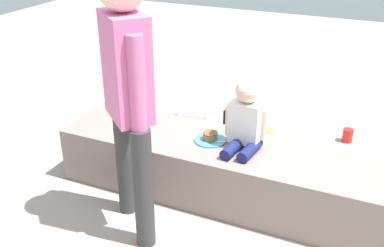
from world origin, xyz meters
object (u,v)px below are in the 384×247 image
(cake_box_white, at_px, (193,115))
(handbag_black_leather, at_px, (241,122))
(child_seated, at_px, (246,119))
(cake_plate, at_px, (210,138))
(party_cup_red, at_px, (348,135))
(adult_standing, at_px, (128,84))
(water_bottle_near_gift, at_px, (363,175))
(gift_bag, at_px, (255,140))

(cake_box_white, xyz_separation_m, handbag_black_leather, (0.49, -0.06, 0.05))
(child_seated, xyz_separation_m, cake_plate, (-0.24, -0.01, -0.19))
(child_seated, relative_size, cake_box_white, 1.53)
(child_seated, distance_m, party_cup_red, 1.42)
(adult_standing, bearing_deg, cake_plate, 63.83)
(water_bottle_near_gift, distance_m, party_cup_red, 0.70)
(adult_standing, distance_m, water_bottle_near_gift, 1.88)
(water_bottle_near_gift, distance_m, handbag_black_leather, 1.16)
(cake_plate, xyz_separation_m, water_bottle_near_gift, (1.01, 0.49, -0.32))
(handbag_black_leather, bearing_deg, cake_plate, -85.45)
(party_cup_red, bearing_deg, gift_bag, -141.39)
(water_bottle_near_gift, bearing_deg, adult_standing, -140.59)
(gift_bag, bearing_deg, cake_box_white, 154.28)
(gift_bag, height_order, cake_box_white, gift_bag)
(water_bottle_near_gift, relative_size, handbag_black_leather, 0.65)
(gift_bag, distance_m, party_cup_red, 0.87)
(cake_box_white, bearing_deg, child_seated, -50.37)
(cake_plate, relative_size, handbag_black_leather, 0.67)
(cake_plate, xyz_separation_m, handbag_black_leather, (-0.07, 0.92, -0.30))
(cake_plate, distance_m, water_bottle_near_gift, 1.17)
(cake_box_white, bearing_deg, party_cup_red, 8.14)
(cake_plate, height_order, water_bottle_near_gift, cake_plate)
(party_cup_red, bearing_deg, child_seated, -116.50)
(child_seated, bearing_deg, handbag_black_leather, 109.14)
(water_bottle_near_gift, bearing_deg, party_cup_red, 105.19)
(party_cup_red, height_order, cake_box_white, cake_box_white)
(child_seated, bearing_deg, water_bottle_near_gift, 32.44)
(child_seated, height_order, water_bottle_near_gift, child_seated)
(cake_plate, distance_m, gift_bag, 0.71)
(gift_bag, bearing_deg, party_cup_red, 38.61)
(child_seated, height_order, party_cup_red, child_seated)
(child_seated, distance_m, handbag_black_leather, 1.08)
(adult_standing, bearing_deg, party_cup_red, 57.61)
(gift_bag, xyz_separation_m, handbag_black_leather, (-0.22, 0.28, -0.01))
(adult_standing, xyz_separation_m, party_cup_red, (1.10, 1.73, -0.91))
(child_seated, xyz_separation_m, adult_standing, (-0.52, -0.57, 0.36))
(adult_standing, distance_m, party_cup_red, 2.25)
(cake_plate, bearing_deg, handbag_black_leather, 94.55)
(handbag_black_leather, bearing_deg, cake_box_white, 173.19)
(cake_plate, height_order, cake_box_white, cake_plate)
(child_seated, xyz_separation_m, water_bottle_near_gift, (0.77, 0.49, -0.51))
(water_bottle_near_gift, bearing_deg, handbag_black_leather, 158.62)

